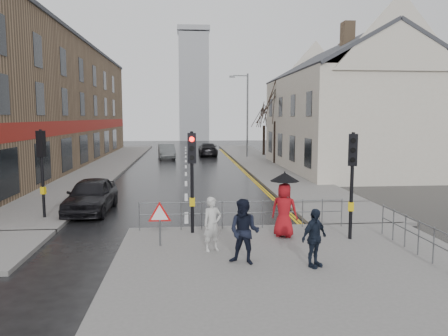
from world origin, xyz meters
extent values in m
plane|color=black|center=(0.00, 0.00, 0.00)|extent=(120.00, 120.00, 0.00)
cube|color=#605E5B|center=(3.00, -3.50, 0.07)|extent=(10.00, 9.00, 0.14)
cube|color=#605E5B|center=(-6.50, 23.00, 0.07)|extent=(4.00, 44.00, 0.14)
cube|color=#605E5B|center=(6.50, 25.00, 0.07)|extent=(4.00, 40.00, 0.14)
cube|color=#605E5B|center=(6.50, 3.00, 0.07)|extent=(4.00, 4.20, 0.14)
cube|color=#886B4E|center=(-12.00, 22.00, 5.00)|extent=(8.00, 42.00, 10.00)
cube|color=beige|center=(12.00, 18.00, 3.50)|extent=(9.00, 16.00, 7.00)
cube|color=#886B4E|center=(10.50, 14.00, 9.20)|extent=(0.70, 0.90, 1.80)
cube|color=#886B4E|center=(13.20, 22.00, 9.20)|extent=(0.70, 0.90, 1.80)
cube|color=#95989E|center=(1.50, 62.00, 9.00)|extent=(5.00, 5.00, 18.00)
cylinder|color=black|center=(0.20, 0.20, 1.84)|extent=(0.11, 0.11, 3.40)
cube|color=black|center=(0.20, 0.20, 2.99)|extent=(0.28, 0.22, 1.00)
cylinder|color=#FF0C07|center=(0.20, 0.06, 3.29)|extent=(0.16, 0.04, 0.16)
cylinder|color=black|center=(0.20, 0.06, 2.99)|extent=(0.16, 0.04, 0.16)
cylinder|color=black|center=(0.20, 0.06, 2.69)|extent=(0.16, 0.04, 0.16)
cube|color=gold|center=(0.20, 0.20, 1.19)|extent=(0.18, 0.14, 0.28)
cylinder|color=black|center=(5.20, -1.00, 1.84)|extent=(0.11, 0.11, 3.40)
cube|color=black|center=(5.20, -1.00, 2.99)|extent=(0.34, 0.30, 1.00)
cylinder|color=black|center=(5.15, -1.13, 3.29)|extent=(0.16, 0.09, 0.16)
cylinder|color=black|center=(5.15, -1.13, 2.99)|extent=(0.16, 0.09, 0.16)
cylinder|color=black|center=(5.15, -1.13, 2.69)|extent=(0.16, 0.09, 0.16)
cube|color=gold|center=(5.20, -1.00, 1.19)|extent=(0.22, 0.19, 0.28)
cylinder|color=black|center=(-5.50, 3.00, 1.84)|extent=(0.11, 0.11, 3.40)
cube|color=black|center=(-5.50, 3.00, 2.99)|extent=(0.34, 0.30, 1.00)
cylinder|color=black|center=(-5.45, 3.13, 3.29)|extent=(0.16, 0.09, 0.16)
cylinder|color=black|center=(-5.45, 3.13, 2.99)|extent=(0.16, 0.09, 0.16)
cylinder|color=black|center=(-5.45, 3.13, 2.69)|extent=(0.16, 0.09, 0.16)
cube|color=gold|center=(-5.50, 3.00, 1.19)|extent=(0.22, 0.19, 0.28)
cylinder|color=#595B5E|center=(-1.60, 0.60, 0.64)|extent=(0.04, 0.04, 1.00)
cylinder|color=#595B5E|center=(5.50, 0.60, 0.64)|extent=(0.04, 0.04, 1.00)
cylinder|color=#595B5E|center=(1.95, 0.60, 1.09)|extent=(7.10, 0.04, 0.04)
cylinder|color=#595B5E|center=(1.95, 0.60, 0.69)|extent=(7.10, 0.04, 0.04)
cylinder|color=#595B5E|center=(6.50, -0.50, 0.64)|extent=(0.04, 0.04, 1.00)
cylinder|color=#595B5E|center=(6.50, -2.75, 1.09)|extent=(0.04, 4.50, 0.04)
cylinder|color=#595B5E|center=(6.50, -2.75, 0.69)|extent=(0.04, 4.50, 0.04)
cylinder|color=#595B5E|center=(-0.80, -1.20, 0.56)|extent=(0.06, 0.06, 0.85)
cylinder|color=red|center=(-0.80, -1.20, 1.09)|extent=(0.80, 0.03, 0.80)
cylinder|color=white|center=(-0.80, -1.22, 1.09)|extent=(0.60, 0.03, 0.60)
cylinder|color=#595B5E|center=(6.00, 28.00, 4.14)|extent=(0.16, 0.16, 8.00)
cylinder|color=#595B5E|center=(5.30, 28.00, 7.94)|extent=(1.40, 0.10, 0.10)
cube|color=#595B5E|center=(4.50, 28.00, 7.84)|extent=(0.50, 0.25, 0.18)
cylinder|color=black|center=(7.50, 22.00, 1.89)|extent=(0.26, 0.26, 3.50)
cylinder|color=black|center=(8.00, 30.00, 1.64)|extent=(0.26, 0.26, 3.00)
imported|color=#BCBBB7|center=(0.75, -1.86, 0.93)|extent=(0.68, 0.59, 1.58)
imported|color=black|center=(1.52, -3.05, 1.01)|extent=(1.04, 0.95, 1.74)
imported|color=maroon|center=(3.16, -0.54, 1.02)|extent=(1.02, 0.89, 1.76)
cylinder|color=black|center=(3.16, -0.54, 1.12)|extent=(0.02, 0.02, 1.96)
cone|color=black|center=(3.16, -0.54, 2.10)|extent=(0.96, 0.96, 0.28)
imported|color=black|center=(3.28, -3.45, 0.91)|extent=(0.95, 0.82, 1.54)
imported|color=black|center=(-4.00, 4.39, 0.73)|extent=(1.84, 4.31, 1.45)
imported|color=#515557|center=(-1.83, 28.04, 0.70)|extent=(1.93, 4.41, 1.41)
imported|color=black|center=(2.28, 30.74, 0.67)|extent=(1.89, 4.63, 1.34)
camera|label=1|loc=(0.00, -14.17, 4.01)|focal=35.00mm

